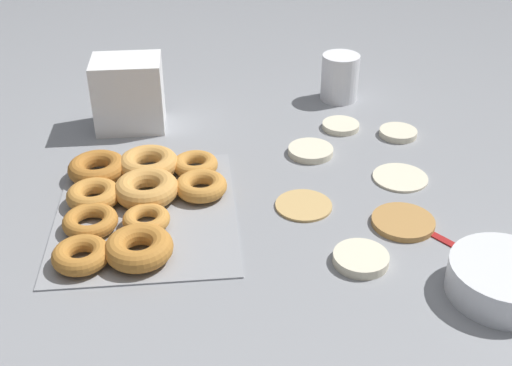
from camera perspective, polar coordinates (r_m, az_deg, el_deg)
name	(u,v)px	position (r m, az deg, el deg)	size (l,w,h in m)	color
ground_plane	(294,195)	(1.19, 3.37, -1.03)	(3.00, 3.00, 0.00)	gray
pancake_0	(304,204)	(1.15, 4.26, -1.90)	(0.10, 0.10, 0.01)	tan
pancake_1	(311,151)	(1.32, 4.88, 2.86)	(0.09, 0.09, 0.01)	beige
pancake_2	(361,259)	(1.03, 9.30, -6.65)	(0.09, 0.09, 0.02)	beige
pancake_3	(403,222)	(1.13, 12.94, -3.39)	(0.11, 0.11, 0.01)	#B27F42
pancake_4	(400,177)	(1.26, 12.71, 0.56)	(0.11, 0.11, 0.01)	beige
pancake_5	(341,126)	(1.43, 7.54, 5.07)	(0.08, 0.08, 0.01)	beige
pancake_6	(398,133)	(1.42, 12.52, 4.38)	(0.08, 0.08, 0.01)	beige
donut_tray	(137,198)	(1.16, -10.57, -1.34)	(0.39, 0.31, 0.04)	#93969B
batter_bowl	(504,279)	(1.02, 21.18, -8.00)	(0.16, 0.16, 0.05)	white
container_stack	(129,94)	(1.42, -11.25, 7.80)	(0.11, 0.15, 0.15)	white
paper_cup	(340,77)	(1.55, 7.47, 9.30)	(0.09, 0.09, 0.11)	white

